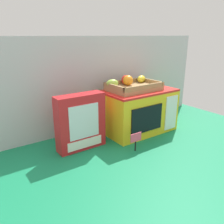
% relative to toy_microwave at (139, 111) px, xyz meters
% --- Properties ---
extents(ground_plane, '(1.70, 1.70, 0.00)m').
position_rel_toy_microwave_xyz_m(ground_plane, '(-0.14, 0.01, -0.13)').
color(ground_plane, '#147A4C').
rests_on(ground_plane, ground).
extents(display_back_panel, '(1.61, 0.03, 0.57)m').
position_rel_toy_microwave_xyz_m(display_back_panel, '(-0.14, 0.21, 0.15)').
color(display_back_panel, '#B7BABF').
rests_on(display_back_panel, ground).
extents(toy_microwave, '(0.44, 0.27, 0.26)m').
position_rel_toy_microwave_xyz_m(toy_microwave, '(0.00, 0.00, 0.00)').
color(toy_microwave, yellow).
rests_on(toy_microwave, ground).
extents(food_groups_crate, '(0.32, 0.20, 0.09)m').
position_rel_toy_microwave_xyz_m(food_groups_crate, '(-0.04, 0.03, 0.16)').
color(food_groups_crate, '#A37F51').
rests_on(food_groups_crate, toy_microwave).
extents(cookie_set_box, '(0.26, 0.08, 0.29)m').
position_rel_toy_microwave_xyz_m(cookie_set_box, '(-0.41, -0.01, 0.02)').
color(cookie_set_box, red).
rests_on(cookie_set_box, ground).
extents(price_sign, '(0.07, 0.01, 0.10)m').
position_rel_toy_microwave_xyz_m(price_sign, '(-0.19, -0.20, -0.06)').
color(price_sign, black).
rests_on(price_sign, ground).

